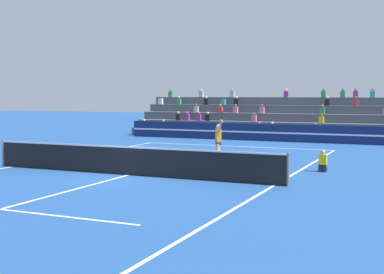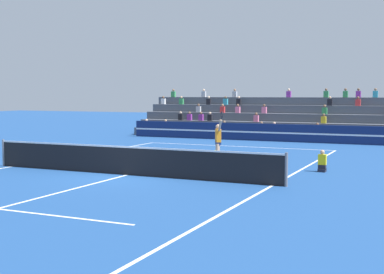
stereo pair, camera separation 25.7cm
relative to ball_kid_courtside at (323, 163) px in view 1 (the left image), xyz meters
name	(u,v)px [view 1 (the left image)]	position (x,y,z in m)	size (l,w,h in m)	color
ground_plane	(128,175)	(-6.36, -3.81, -0.33)	(120.00, 120.00, 0.00)	navy
court_lines	(128,175)	(-6.36, -3.81, -0.33)	(11.10, 23.90, 0.01)	white
tennis_net	(128,160)	(-6.36, -3.81, 0.21)	(12.00, 0.10, 1.10)	slate
sponsor_banner_wall	(257,132)	(-6.36, 12.22, 0.22)	(18.00, 0.26, 1.10)	navy
bleacher_stand	(273,122)	(-6.37, 16.02, 0.69)	(19.45, 4.75, 3.38)	#4C515B
ball_kid_courtside	(323,163)	(0.00, 0.00, 0.00)	(0.30, 0.36, 0.84)	black
tennis_player	(218,142)	(-4.37, 0.21, 0.65)	(0.73, 1.11, 2.35)	tan
tennis_ball	(214,151)	(-6.51, 5.13, -0.30)	(0.07, 0.07, 0.07)	#C6DB33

